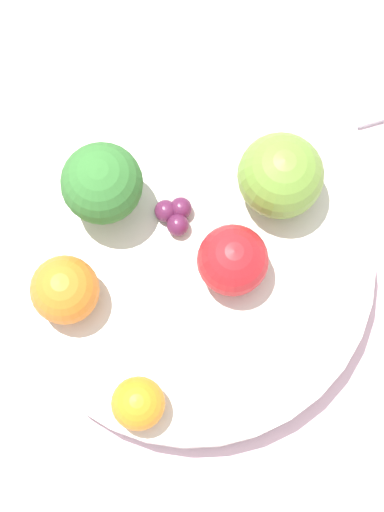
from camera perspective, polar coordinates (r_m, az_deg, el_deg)
name	(u,v)px	position (r m, az deg, el deg)	size (l,w,h in m)	color
ground_plane	(192,276)	(0.67, 0.00, -1.31)	(6.00, 6.00, 0.00)	gray
table_surface	(192,273)	(0.66, 0.00, -1.11)	(1.20, 1.20, 0.02)	silver
bowl	(192,265)	(0.64, 0.00, -0.58)	(0.27, 0.27, 0.03)	silver
broccoli	(102,184)	(0.61, -6.02, 4.82)	(0.06, 0.06, 0.07)	#8CB76B
apple_red	(281,176)	(0.61, 5.93, 5.34)	(0.06, 0.06, 0.06)	olive
apple_green	(232,265)	(0.60, 2.66, -0.58)	(0.05, 0.05, 0.05)	red
orange_front	(65,290)	(0.60, -8.48, -2.25)	(0.05, 0.05, 0.05)	orange
orange_back	(138,403)	(0.59, -3.61, -9.79)	(0.04, 0.04, 0.04)	orange
grape_cluster	(175,215)	(0.63, -1.16, 2.78)	(0.03, 0.03, 0.02)	#5B1E42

